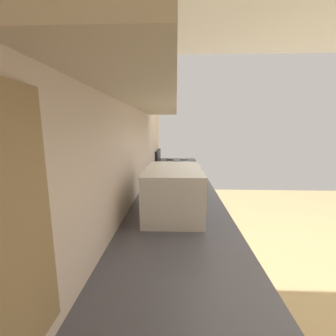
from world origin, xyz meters
name	(u,v)px	position (x,y,z in m)	size (l,w,h in m)	color
ground_plane	(329,291)	(0.00, 0.00, 0.00)	(6.47, 6.47, 0.00)	tan
wall_back	(132,143)	(0.00, 1.72, 1.30)	(4.16, 0.12, 2.59)	beige
counter_run	(176,268)	(-0.38, 1.35, 0.45)	(3.26, 0.64, 0.90)	beige
upper_cabinets	(151,48)	(-0.38, 1.51, 1.88)	(2.11, 0.30, 0.64)	beige
oven_range	(177,190)	(1.55, 1.35, 0.47)	(0.61, 0.63, 1.08)	black
microwave	(174,191)	(-0.48, 1.37, 1.04)	(0.52, 0.34, 0.28)	white
bowl	(187,175)	(0.47, 1.25, 0.94)	(0.18, 0.18, 0.06)	silver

